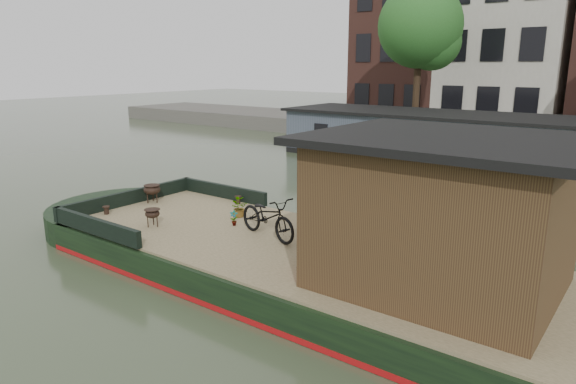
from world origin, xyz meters
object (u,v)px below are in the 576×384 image
Objects in this scene: bicycle at (268,217)px; brazier_front at (153,218)px; dinghy at (333,153)px; cabin at (442,211)px; potted_plant_a at (234,218)px; brazier_rear at (152,194)px.

brazier_front is (-2.48, -0.96, -0.24)m from bicycle.
cabin is at bearing -150.30° from dinghy.
bicycle is 4.93× the size of potted_plant_a.
bicycle reaches higher than dinghy.
potted_plant_a reaches higher than dinghy.
potted_plant_a is at bearing 39.03° from brazier_front.
bicycle is at bearing 21.22° from brazier_front.
brazier_rear is (-3.04, 0.19, 0.06)m from potted_plant_a.
bicycle reaches higher than potted_plant_a.
cabin is 4.87m from potted_plant_a.
bicycle is 3.64× the size of brazier_rear.
cabin is at bearing 7.86° from brazier_front.
bicycle is 4.16m from brazier_rear.
brazier_front is at bearing 124.40° from bicycle.
brazier_front reaches higher than potted_plant_a.
brazier_front is (-1.38, -1.12, 0.03)m from potted_plant_a.
potted_plant_a is (-1.10, 0.16, -0.27)m from bicycle.
potted_plant_a is 0.74× the size of brazier_rear.
brazier_rear is (-7.79, 0.47, -1.00)m from cabin.
cabin is at bearing -3.43° from brazier_rear.
brazier_front is at bearing -174.98° from dinghy.
cabin is 1.32× the size of dinghy.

